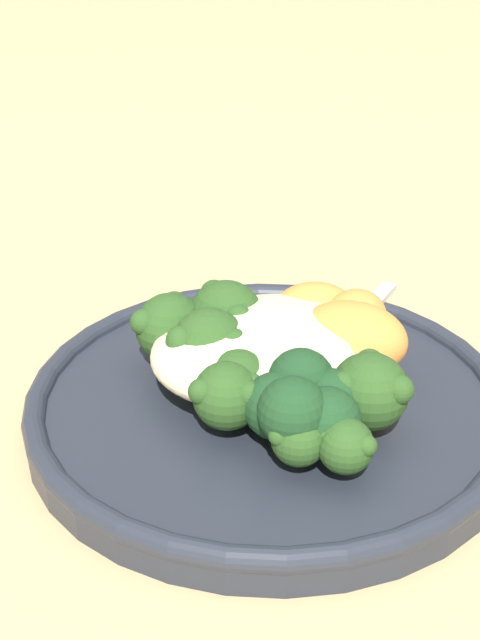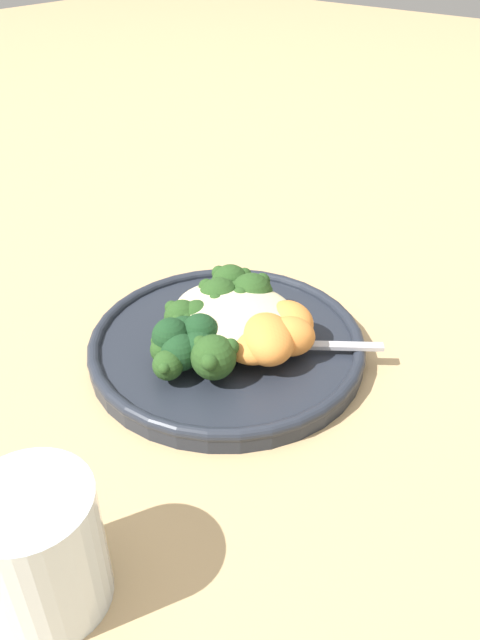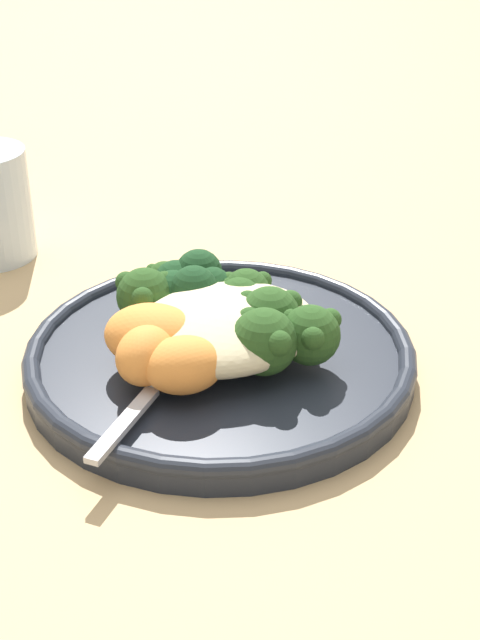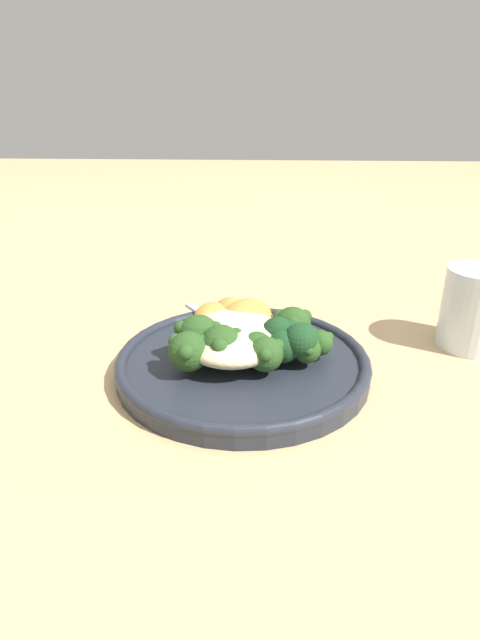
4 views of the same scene
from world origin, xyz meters
The scene contains 17 objects.
ground_plane centered at (0.00, 0.00, 0.00)m, with size 4.00×4.00×0.00m, color tan.
plate centered at (0.01, 0.01, 0.01)m, with size 0.26×0.26×0.02m.
quinoa_mound centered at (0.01, 0.02, 0.04)m, with size 0.12×0.10×0.03m, color beige.
broccoli_stalk_0 centered at (0.01, 0.05, 0.04)m, with size 0.05×0.09×0.04m.
broccoli_stalk_1 centered at (-0.02, 0.05, 0.04)m, with size 0.10×0.10×0.04m.
broccoli_stalk_2 centered at (-0.02, 0.03, 0.04)m, with size 0.08×0.06×0.04m.
broccoli_stalk_3 centered at (-0.01, 0.00, 0.04)m, with size 0.08×0.04×0.03m.
broccoli_stalk_4 centered at (-0.02, -0.01, 0.04)m, with size 0.09×0.05×0.03m.
broccoli_stalk_5 centered at (0.00, -0.03, 0.03)m, with size 0.07×0.10×0.03m.
broccoli_stalk_6 centered at (0.01, -0.04, 0.03)m, with size 0.04×0.10×0.03m.
broccoli_stalk_7 centered at (0.03, -0.03, 0.04)m, with size 0.04×0.09×0.04m.
sweet_potato_chunk_0 centered at (0.05, 0.05, 0.04)m, with size 0.05×0.04×0.03m, color orange.
sweet_potato_chunk_1 centered at (0.04, 0.01, 0.04)m, with size 0.07×0.06×0.03m, color orange.
sweet_potato_chunk_2 centered at (0.05, 0.01, 0.04)m, with size 0.06×0.05×0.04m, color orange.
sweet_potato_chunk_3 centered at (0.07, 0.03, 0.04)m, with size 0.04×0.04×0.04m, color orange.
kale_tuft centered at (0.00, -0.03, 0.04)m, with size 0.06×0.06×0.04m.
spoon centered at (0.06, 0.04, 0.03)m, with size 0.10×0.08×0.01m.
Camera 1 is at (-0.17, -0.34, 0.28)m, focal length 50.00 mm.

